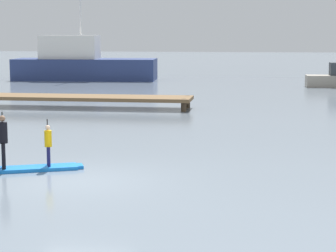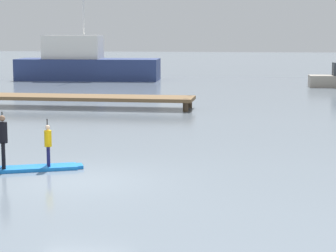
{
  "view_description": "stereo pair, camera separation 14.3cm",
  "coord_description": "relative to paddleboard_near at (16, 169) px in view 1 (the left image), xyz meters",
  "views": [
    {
      "loc": [
        4.71,
        -16.32,
        3.88
      ],
      "look_at": [
        1.92,
        3.01,
        1.09
      ],
      "focal_mm": 69.51,
      "sensor_mm": 36.0,
      "label": 1
    },
    {
      "loc": [
        4.85,
        -16.3,
        3.88
      ],
      "look_at": [
        1.92,
        3.01,
        1.09
      ],
      "focal_mm": 69.51,
      "sensor_mm": 36.0,
      "label": 2
    }
  ],
  "objects": [
    {
      "name": "ground_plane",
      "position": [
        2.14,
        -0.97,
        -0.05
      ],
      "size": [
        240.0,
        240.0,
        0.0
      ],
      "primitive_type": "plane",
      "color": "slate"
    },
    {
      "name": "paddleboard_near",
      "position": [
        0.0,
        0.0,
        0.0
      ],
      "size": [
        3.68,
        2.01,
        0.1
      ],
      "color": "blue",
      "rests_on": "ground"
    },
    {
      "name": "paddler_adult",
      "position": [
        -0.32,
        -0.13,
        0.91
      ],
      "size": [
        0.35,
        0.46,
        1.58
      ],
      "color": "black",
      "rests_on": "paddleboard_near"
    },
    {
      "name": "paddler_child_solo",
      "position": [
        0.83,
        0.36,
        0.72
      ],
      "size": [
        0.27,
        0.39,
        1.34
      ],
      "color": "#19194C",
      "rests_on": "paddleboard_near"
    },
    {
      "name": "fishing_boat_white_large",
      "position": [
        -8.13,
        35.72,
        1.31
      ],
      "size": [
        12.02,
        4.55,
        10.34
      ],
      "color": "navy",
      "rests_on": "ground"
    },
    {
      "name": "floating_dock",
      "position": [
        -2.99,
        15.56,
        0.49
      ],
      "size": [
        12.62,
        2.26,
        0.63
      ],
      "color": "brown",
      "rests_on": "ground"
    }
  ]
}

